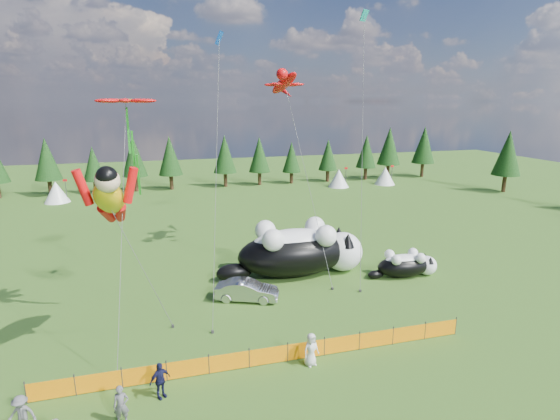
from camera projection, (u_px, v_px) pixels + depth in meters
name	position (u px, v px, depth m)	size (l,w,h in m)	color
ground	(256.00, 335.00, 24.93)	(160.00, 160.00, 0.00)	#123609
safety_fence	(269.00, 356.00, 22.00)	(22.06, 0.06, 1.10)	#262626
tree_line	(191.00, 162.00, 66.03)	(90.00, 4.00, 8.00)	black
festival_tents	(270.00, 181.00, 64.84)	(50.00, 3.20, 2.80)	white
cat_large	(300.00, 250.00, 33.21)	(11.49, 4.14, 4.15)	black
cat_small	(407.00, 264.00, 33.08)	(5.55, 2.25, 2.00)	black
car	(247.00, 290.00, 29.14)	(1.47, 4.22, 1.39)	#AFAFB4
spectator_a	(121.00, 405.00, 17.87)	(0.63, 0.41, 1.72)	#56555A
spectator_c	(160.00, 380.00, 19.46)	(1.01, 0.52, 1.73)	#141537
spectator_d	(22.00, 415.00, 17.38)	(1.08, 0.56, 1.67)	#56555A
spectator_e	(311.00, 350.00, 21.88)	(0.85, 0.55, 1.73)	silver
superhero_kite	(110.00, 198.00, 21.10)	(4.79, 4.63, 10.71)	#DBB50B
gecko_kite	(284.00, 83.00, 36.02)	(4.02, 12.75, 17.13)	red
flower_kite	(126.00, 104.00, 22.90)	(3.33, 7.08, 13.96)	red
diamond_kite_a	(219.00, 50.00, 25.47)	(1.91, 4.89, 17.53)	#0B44AB
diamond_kite_b	(364.00, 27.00, 31.81)	(2.80, 6.14, 20.22)	#0D9D8E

